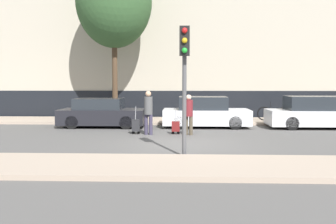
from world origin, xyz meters
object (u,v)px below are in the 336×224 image
(parked_car_0, at_px, (102,113))
(pedestrian_left, at_px, (148,110))
(trolley_right, at_px, (176,126))
(trolley_left, at_px, (136,125))
(parked_bicycle, at_px, (274,113))
(bare_tree_near_crossing, at_px, (114,2))
(pedestrian_right, at_px, (189,112))
(parked_car_1, at_px, (205,113))
(parked_car_2, at_px, (317,113))
(traffic_light, at_px, (184,65))

(parked_car_0, xyz_separation_m, pedestrian_left, (2.44, -2.54, 0.37))
(pedestrian_left, distance_m, trolley_right, 1.31)
(trolley_left, xyz_separation_m, parked_bicycle, (6.66, 4.50, 0.13))
(trolley_left, distance_m, bare_tree_near_crossing, 7.59)
(trolley_left, xyz_separation_m, bare_tree_near_crossing, (-1.67, 4.47, 5.91))
(pedestrian_right, bearing_deg, parked_car_1, 91.66)
(parked_car_2, distance_m, trolley_left, 8.43)
(trolley_right, xyz_separation_m, traffic_light, (0.34, -4.69, 2.29))
(parked_bicycle, bearing_deg, trolley_right, -138.43)
(pedestrian_left, height_order, bare_tree_near_crossing, bare_tree_near_crossing)
(parked_car_1, height_order, trolley_left, parked_car_1)
(parked_car_1, relative_size, pedestrian_right, 2.48)
(parked_car_0, distance_m, pedestrian_right, 4.79)
(pedestrian_left, bearing_deg, pedestrian_right, 16.86)
(parked_car_1, bearing_deg, parked_car_2, -1.70)
(trolley_left, height_order, parked_bicycle, trolley_left)
(trolley_left, distance_m, trolley_right, 1.63)
(parked_car_2, bearing_deg, bare_tree_near_crossing, 167.43)
(traffic_light, bearing_deg, parked_car_1, 81.97)
(pedestrian_left, distance_m, trolley_left, 0.85)
(parked_car_2, distance_m, bare_tree_near_crossing, 11.46)
(parked_car_1, distance_m, traffic_light, 7.42)
(parked_bicycle, bearing_deg, parked_car_0, -166.11)
(bare_tree_near_crossing, bearing_deg, parked_car_0, -96.80)
(parked_bicycle, height_order, bare_tree_near_crossing, bare_tree_near_crossing)
(parked_car_1, xyz_separation_m, traffic_light, (-1.00, -7.09, 1.94))
(parked_bicycle, bearing_deg, parked_car_2, -56.88)
(parked_car_1, bearing_deg, pedestrian_right, -107.54)
(parked_car_2, distance_m, trolley_right, 6.87)
(pedestrian_left, height_order, pedestrian_right, pedestrian_left)
(trolley_left, relative_size, traffic_light, 0.31)
(pedestrian_left, bearing_deg, parked_car_1, 63.38)
(traffic_light, relative_size, bare_tree_near_crossing, 0.43)
(parked_car_1, bearing_deg, traffic_light, -98.03)
(pedestrian_left, bearing_deg, parked_bicycle, 53.75)
(trolley_right, distance_m, traffic_light, 5.23)
(bare_tree_near_crossing, bearing_deg, trolley_left, -69.56)
(pedestrian_right, bearing_deg, trolley_left, -164.73)
(trolley_right, distance_m, parked_bicycle, 6.74)
(parked_car_0, bearing_deg, parked_bicycle, 13.89)
(trolley_left, bearing_deg, parked_bicycle, 34.04)
(pedestrian_left, relative_size, trolley_left, 1.55)
(parked_car_1, relative_size, trolley_left, 3.53)
(trolley_right, bearing_deg, trolley_left, -178.85)
(parked_car_1, relative_size, bare_tree_near_crossing, 0.47)
(parked_car_0, bearing_deg, parked_car_1, 0.73)
(pedestrian_right, bearing_deg, traffic_light, -73.12)
(trolley_right, bearing_deg, parked_car_0, 146.46)
(parked_car_1, relative_size, trolley_right, 3.80)
(trolley_left, height_order, pedestrian_right, pedestrian_right)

